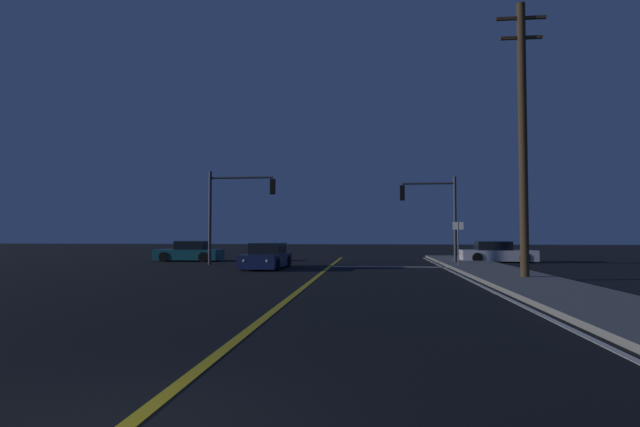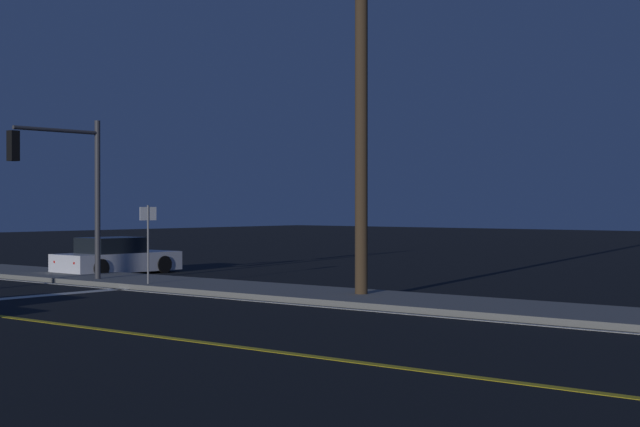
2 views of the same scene
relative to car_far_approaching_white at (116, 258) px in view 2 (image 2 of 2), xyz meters
name	(u,v)px [view 2 (image 2 of 2)]	position (x,y,z in m)	size (l,w,h in m)	color
sidewalk_right	(474,307)	(-2.23, -16.20, -0.51)	(3.20, 45.16, 0.15)	slate
lane_line_center	(241,347)	(-10.23, -16.20, -0.58)	(0.20, 42.65, 0.01)	gold
lane_line_edge_right	(432,316)	(-4.08, -16.20, -0.58)	(0.16, 42.65, 0.01)	silver
stop_bar	(32,296)	(-7.03, -5.15, -0.58)	(6.41, 0.50, 0.01)	silver
car_far_approaching_white	(116,258)	(0.00, 0.00, 0.00)	(4.64, 2.05, 1.34)	silver
traffic_signal_near_right	(66,175)	(-4.24, -2.85, 2.87)	(3.30, 0.28, 5.21)	#38383D
utility_pole_right	(361,84)	(-1.93, -12.59, 5.13)	(1.94, 0.34, 11.07)	#42301E
street_sign_corner	(148,233)	(-3.33, -5.65, 1.09)	(0.56, 0.12, 2.50)	slate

